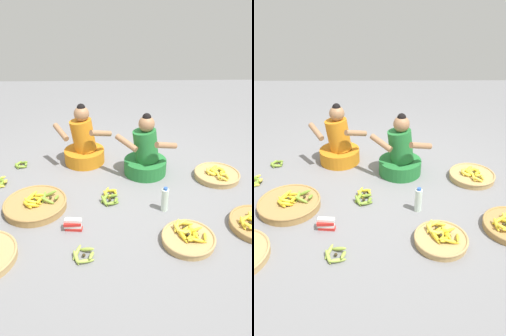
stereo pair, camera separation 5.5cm
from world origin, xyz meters
TOP-DOWN VIEW (x-y plane):
  - ground_plane at (0.00, 0.00)m, footprint 10.00×10.00m
  - vendor_woman_front at (0.25, 0.30)m, footprint 0.74×0.53m
  - vendor_woman_behind at (-0.53, 0.60)m, footprint 0.75×0.52m
  - banana_basket_mid_right at (0.54, -0.95)m, footprint 0.49×0.49m
  - banana_basket_back_left at (-0.94, -0.41)m, footprint 0.64×0.64m
  - banana_basket_near_vendor at (1.11, 0.15)m, footprint 0.54×0.54m
  - loose_bananas_mid_left at (-0.39, -1.12)m, footprint 0.20×0.21m
  - loose_bananas_front_left at (-0.17, -0.27)m, footprint 0.22×0.33m
  - loose_bananas_front_center at (-1.34, 0.50)m, footprint 0.19×0.19m
  - water_bottle at (0.39, -0.47)m, footprint 0.07×0.07m
  - packet_carton_stack at (-0.51, -0.76)m, footprint 0.17×0.08m

SIDE VIEW (x-z plane):
  - ground_plane at x=0.00m, z-range 0.00..0.00m
  - loose_bananas_front_center at x=-1.34m, z-range -0.01..0.06m
  - loose_bananas_mid_left at x=-0.39m, z-range -0.01..0.07m
  - loose_bananas_front_left at x=-0.17m, z-range -0.02..0.08m
  - banana_basket_mid_right at x=0.54m, z-range -0.02..0.12m
  - banana_basket_near_vendor at x=1.11m, z-range -0.02..0.12m
  - banana_basket_back_left at x=-0.94m, z-range -0.03..0.13m
  - packet_carton_stack at x=-0.51m, z-range 0.00..0.12m
  - water_bottle at x=0.39m, z-range -0.01..0.27m
  - vendor_woman_front at x=0.25m, z-range -0.14..0.63m
  - vendor_woman_behind at x=-0.53m, z-range -0.14..0.65m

